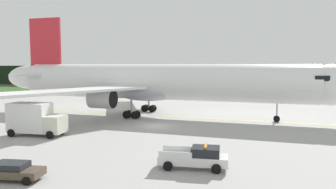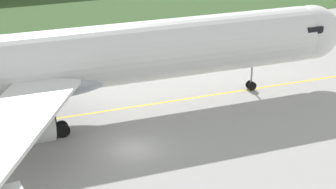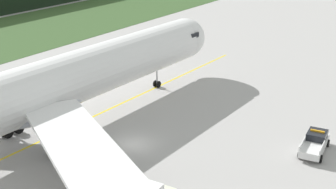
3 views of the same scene
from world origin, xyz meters
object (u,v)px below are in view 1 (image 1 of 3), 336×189
object	(u,v)px
catering_truck	(35,119)
ops_pickup_truck	(196,157)
airliner	(156,83)
staff_car	(13,171)

from	to	relation	value
catering_truck	ops_pickup_truck	bearing A→B (deg)	-17.96
airliner	ops_pickup_truck	xyz separation A→B (m)	(11.29, -24.47, -4.48)
airliner	ops_pickup_truck	distance (m)	27.32
staff_car	airliner	bearing A→B (deg)	88.26
ops_pickup_truck	staff_car	world-z (taller)	ops_pickup_truck
airliner	catering_truck	size ratio (longest dim) A/B	8.55
ops_pickup_truck	staff_car	distance (m)	13.72
ops_pickup_truck	staff_car	xyz separation A→B (m)	(-12.22, -6.24, -0.20)
ops_pickup_truck	catering_truck	world-z (taller)	catering_truck
airliner	ops_pickup_truck	size ratio (longest dim) A/B	10.13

